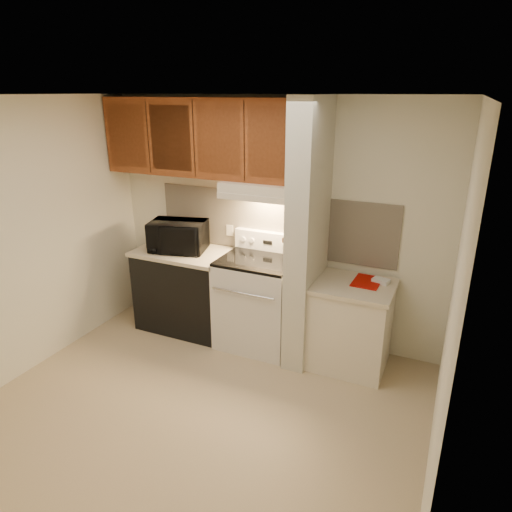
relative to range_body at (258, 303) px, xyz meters
The scene contains 50 objects.
floor 1.24m from the range_body, 90.00° to the right, with size 3.60×3.60×0.00m, color #C7AF88.
ceiling 2.34m from the range_body, 90.00° to the right, with size 3.60×3.60×0.00m, color white.
wall_back 0.86m from the range_body, 90.00° to the left, with size 3.60×0.02×2.50m, color #F0EACC.
wall_left 2.28m from the range_body, 147.31° to the right, with size 0.02×3.00×2.50m, color #F0EACC.
wall_right 2.28m from the range_body, 32.69° to the right, with size 0.02×3.00×2.50m, color #F0EACC.
backsplash 0.84m from the range_body, 90.00° to the left, with size 2.60×0.02×0.63m, color beige.
range_body is the anchor object (origin of this frame).
oven_window 0.32m from the range_body, 90.00° to the right, with size 0.50×0.01×0.30m, color black.
oven_handle 0.44m from the range_body, 90.00° to the right, with size 0.02×0.02×0.65m, color silver.
cooktop 0.48m from the range_body, ahead, with size 0.74×0.64×0.03m, color black.
range_backguard 0.66m from the range_body, 90.00° to the left, with size 0.76×0.08×0.20m, color silver.
range_display 0.64m from the range_body, 90.00° to the left, with size 0.10×0.01×0.04m, color black.
range_knob_left_outer 0.70m from the range_body, 139.40° to the left, with size 0.05×0.05×0.02m, color silver.
range_knob_left_inner 0.66m from the range_body, 126.87° to the left, with size 0.05×0.05×0.02m, color silver.
range_knob_right_inner 0.66m from the range_body, 53.13° to the left, with size 0.05×0.05×0.02m, color silver.
range_knob_right_outer 0.70m from the range_body, 40.60° to the left, with size 0.05×0.05×0.02m, color silver.
dishwasher_front 0.88m from the range_body, behind, with size 1.00×0.63×0.87m, color black.
left_countertop 0.98m from the range_body, behind, with size 1.04×0.67×0.04m, color beige.
spoon_rest 0.88m from the range_body, behind, with size 0.24×0.08×0.02m, color black.
teal_jar 0.97m from the range_body, behind, with size 0.08×0.08×0.09m, color #235D61.
outlet 0.86m from the range_body, 146.31° to the left, with size 0.08×0.01×0.12m, color beige.
microwave 1.11m from the range_body, behind, with size 0.58×0.39×0.32m, color black.
partition_pillar 0.94m from the range_body, ahead, with size 0.22×0.70×2.50m, color beige.
pillar_trim 0.93m from the range_body, ahead, with size 0.01×0.70×0.04m, color brown.
knife_strip 0.95m from the range_body, ahead, with size 0.02×0.42×0.04m, color black.
knife_blade_a 0.87m from the range_body, 29.47° to the right, with size 0.01×0.04×0.16m, color silver.
knife_handle_a 1.01m from the range_body, 30.24° to the right, with size 0.02×0.02×0.10m, color black.
knife_blade_b 0.85m from the range_body, 21.30° to the right, with size 0.01×0.04×0.18m, color silver.
knife_handle_b 0.99m from the range_body, 20.74° to the right, with size 0.02×0.02×0.10m, color black.
knife_blade_c 0.83m from the range_body, ahead, with size 0.01×0.04×0.20m, color silver.
knife_handle_c 0.99m from the range_body, ahead, with size 0.02×0.02×0.10m, color black.
knife_blade_d 0.85m from the range_body, ahead, with size 0.01×0.04×0.16m, color silver.
knife_handle_d 0.99m from the range_body, ahead, with size 0.02×0.02×0.10m, color black.
knife_blade_e 0.84m from the range_body, 13.69° to the left, with size 0.01×0.04×0.18m, color silver.
knife_handle_e 0.99m from the range_body, 15.58° to the left, with size 0.02×0.02×0.10m, color black.
oven_mitt 0.81m from the range_body, 23.58° to the left, with size 0.03×0.11×0.25m, color gray.
right_cab_base 0.97m from the range_body, ahead, with size 0.70×0.60×0.81m, color beige.
right_countertop 1.04m from the range_body, ahead, with size 0.74×0.64×0.04m, color beige.
red_folder 1.14m from the range_body, ahead, with size 0.24×0.33×0.01m, color #AF0D05.
white_box 1.27m from the range_body, ahead, with size 0.15×0.10×0.04m, color white.
range_hood 1.17m from the range_body, 90.00° to the left, with size 0.78×0.44×0.15m, color beige.
hood_lip 1.12m from the range_body, 90.00° to the right, with size 0.78×0.04×0.06m, color beige.
upper_cabinets 1.77m from the range_body, 166.16° to the left, with size 2.18×0.33×0.77m, color brown.
cab_door_a 2.22m from the range_body, behind, with size 0.46×0.01×0.63m, color brown.
cab_gap_a 2.04m from the range_body, behind, with size 0.01×0.01×0.73m, color black.
cab_door_b 1.89m from the range_body, behind, with size 0.46×0.01×0.63m, color brown.
cab_gap_b 1.77m from the range_body, behind, with size 0.01×0.01×0.73m, color black.
cab_door_c 1.68m from the range_body, behind, with size 0.46×0.01×0.63m, color brown.
cab_gap_c 1.63m from the range_body, behind, with size 0.01×0.01×0.73m, color black.
cab_door_d 1.63m from the range_body, ahead, with size 0.46×0.01×0.63m, color brown.
Camera 1 is at (1.74, -2.73, 2.53)m, focal length 32.00 mm.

